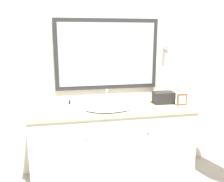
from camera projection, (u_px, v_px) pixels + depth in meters
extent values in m
cube|color=silver|center=(108.00, 67.00, 2.97)|extent=(8.00, 0.06, 2.55)
cube|color=#282828|center=(107.00, 54.00, 2.88)|extent=(1.20, 0.04, 0.81)
cube|color=#9EA8B2|center=(107.00, 55.00, 2.87)|extent=(1.11, 0.01, 0.72)
cylinder|color=silver|center=(167.00, 47.00, 3.01)|extent=(0.09, 0.01, 0.09)
cylinder|color=silver|center=(168.00, 47.00, 2.97)|extent=(0.02, 0.10, 0.02)
cylinder|color=white|center=(170.00, 41.00, 2.90)|extent=(0.02, 0.02, 0.14)
cube|color=beige|center=(113.00, 145.00, 2.88)|extent=(1.81, 0.50, 0.82)
cube|color=#C6B793|center=(113.00, 110.00, 2.79)|extent=(1.87, 0.53, 0.03)
sphere|color=silver|center=(87.00, 138.00, 2.52)|extent=(0.02, 0.02, 0.02)
sphere|color=silver|center=(148.00, 133.00, 2.64)|extent=(0.02, 0.02, 0.02)
ellipsoid|color=white|center=(109.00, 108.00, 2.74)|extent=(0.53, 0.34, 0.03)
cylinder|color=silver|center=(106.00, 103.00, 2.92)|extent=(0.06, 0.06, 0.03)
cylinder|color=silver|center=(106.00, 96.00, 2.90)|extent=(0.02, 0.02, 0.15)
cylinder|color=silver|center=(107.00, 90.00, 2.85)|extent=(0.02, 0.07, 0.02)
cylinder|color=white|center=(100.00, 103.00, 2.91)|extent=(0.05, 0.02, 0.02)
cylinder|color=white|center=(113.00, 102.00, 2.93)|extent=(0.05, 0.02, 0.02)
cylinder|color=white|center=(70.00, 110.00, 2.51)|extent=(0.06, 0.06, 0.12)
cylinder|color=black|center=(70.00, 102.00, 2.50)|extent=(0.02, 0.02, 0.03)
cube|color=black|center=(69.00, 101.00, 2.48)|extent=(0.02, 0.03, 0.01)
cube|color=black|center=(163.00, 98.00, 2.98)|extent=(0.24, 0.15, 0.14)
cube|color=black|center=(166.00, 99.00, 2.91)|extent=(0.17, 0.01, 0.09)
cube|color=brown|center=(182.00, 100.00, 2.89)|extent=(0.12, 0.01, 0.14)
cube|color=beige|center=(182.00, 100.00, 2.88)|extent=(0.08, 0.00, 0.10)
cube|color=white|center=(58.00, 107.00, 2.75)|extent=(0.15, 0.13, 0.05)
cube|color=white|center=(46.00, 113.00, 2.58)|extent=(0.17, 0.10, 0.03)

